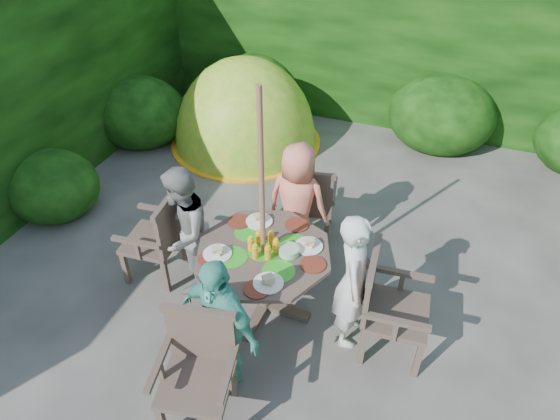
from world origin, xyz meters
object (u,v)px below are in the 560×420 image
(parasol_pole, at_px, (262,214))
(garden_chair_left, at_px, (159,236))
(garden_chair_right, at_px, (387,305))
(garden_chair_front, at_px, (198,368))
(child_back, at_px, (297,204))
(patio_table, at_px, (264,260))
(dome_tent, at_px, (246,142))
(child_left, at_px, (183,232))
(child_right, at_px, (354,281))
(garden_chair_back, at_px, (309,201))
(child_front, at_px, (219,325))

(parasol_pole, xyz_separation_m, garden_chair_left, (-1.10, 0.05, -0.61))
(garden_chair_right, xyz_separation_m, garden_chair_front, (-1.16, -1.05, -0.03))
(garden_chair_right, height_order, child_back, child_back)
(patio_table, relative_size, garden_chair_right, 1.31)
(garden_chair_front, relative_size, dome_tent, 0.37)
(child_left, distance_m, child_back, 1.13)
(patio_table, relative_size, child_right, 0.96)
(garden_chair_right, relative_size, garden_chair_back, 1.08)
(garden_chair_left, relative_size, garden_chair_front, 1.00)
(garden_chair_right, height_order, garden_chair_left, garden_chair_right)
(child_front, bearing_deg, child_back, 106.23)
(patio_table, distance_m, child_left, 0.81)
(child_right, bearing_deg, child_front, 122.79)
(parasol_pole, relative_size, garden_chair_front, 2.42)
(garden_chair_right, xyz_separation_m, garden_chair_left, (-2.19, 0.11, -0.03))
(child_right, bearing_deg, garden_chair_front, 131.16)
(garden_chair_front, bearing_deg, child_right, 39.69)
(garden_chair_right, xyz_separation_m, garden_chair_back, (-1.03, 1.15, -0.04))
(parasol_pole, distance_m, garden_chair_back, 1.27)
(patio_table, bearing_deg, child_back, 88.06)
(garden_chair_right, distance_m, garden_chair_back, 1.55)
(child_left, bearing_deg, patio_table, 74.08)
(garden_chair_front, xyz_separation_m, child_right, (0.86, 1.07, 0.17))
(garden_chair_right, bearing_deg, child_right, 81.68)
(child_right, bearing_deg, garden_chair_right, -104.06)
(parasol_pole, height_order, garden_chair_left, parasol_pole)
(dome_tent, bearing_deg, patio_table, -78.53)
(parasol_pole, relative_size, child_back, 1.70)
(child_left, bearing_deg, garden_chair_left, -108.03)
(child_right, bearing_deg, parasol_pole, 77.79)
(garden_chair_back, xyz_separation_m, garden_chair_front, (-0.12, -2.20, 0.01))
(parasol_pole, relative_size, garden_chair_back, 2.48)
(child_left, relative_size, child_front, 1.02)
(patio_table, relative_size, parasol_pole, 0.57)
(child_back, relative_size, child_front, 1.02)
(garden_chair_back, relative_size, child_front, 0.70)
(child_right, relative_size, child_left, 1.00)
(garden_chair_left, xyz_separation_m, child_front, (1.07, -0.85, 0.15))
(garden_chair_front, relative_size, child_front, 0.72)
(child_right, xyz_separation_m, child_front, (-0.83, -0.77, -0.02))
(garden_chair_right, xyz_separation_m, dome_tent, (-2.49, 2.78, -0.51))
(garden_chair_front, xyz_separation_m, dome_tent, (-1.33, 3.83, -0.49))
(garden_chair_right, bearing_deg, patio_table, 82.99)
(garden_chair_right, relative_size, child_front, 0.76)
(garden_chair_left, bearing_deg, child_front, 46.01)
(garden_chair_front, height_order, dome_tent, dome_tent)
(child_left, bearing_deg, child_front, 29.01)
(garden_chair_left, distance_m, child_back, 1.36)
(garden_chair_left, relative_size, child_left, 0.70)
(garden_chair_left, bearing_deg, garden_chair_back, 126.73)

